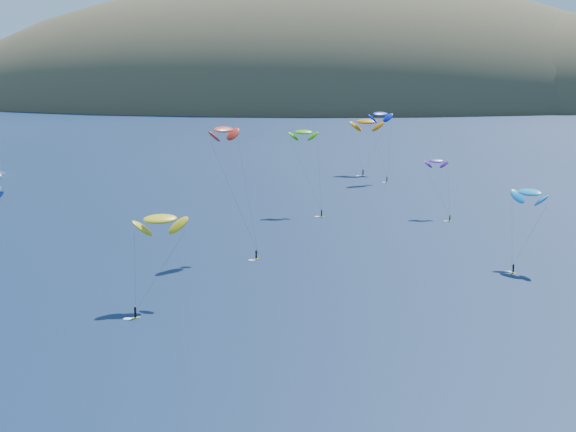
{
  "coord_description": "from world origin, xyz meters",
  "views": [
    {
      "loc": [
        2.58,
        -79.62,
        43.04
      ],
      "look_at": [
        1.04,
        80.0,
        9.0
      ],
      "focal_mm": 50.0,
      "sensor_mm": 36.0,
      "label": 1
    }
  ],
  "objects": [
    {
      "name": "kitesurfer_6",
      "position": [
        38.76,
        124.78,
        13.95
      ],
      "size": [
        6.03,
        10.06,
        15.68
      ],
      "rotation": [
        0.0,
        0.0,
        -0.01
      ],
      "color": "gold",
      "rests_on": "ground"
    },
    {
      "name": "kitesurfer_3",
      "position": [
        4.6,
        130.05,
        20.77
      ],
      "size": [
        9.23,
        11.08,
        22.88
      ],
      "rotation": [
        0.0,
        0.0,
        0.12
      ],
      "color": "gold",
      "rests_on": "ground"
    },
    {
      "name": "island",
      "position": [
        39.4,
        562.36,
        -10.74
      ],
      "size": [
        730.0,
        300.0,
        210.0
      ],
      "color": "#3D3526",
      "rests_on": "ground"
    },
    {
      "name": "kitesurfer_5",
      "position": [
        48.83,
        76.37,
        14.62
      ],
      "size": [
        8.78,
        11.56,
        16.9
      ],
      "rotation": [
        0.0,
        0.0,
        -0.89
      ],
      "color": "gold",
      "rests_on": "ground"
    },
    {
      "name": "kitesurfer_11",
      "position": [
        26.99,
        195.29,
        17.55
      ],
      "size": [
        11.27,
        11.06,
        20.68
      ],
      "rotation": [
        0.0,
        0.0,
        -0.03
      ],
      "color": "gold",
      "rests_on": "ground"
    },
    {
      "name": "kitesurfer_9",
      "position": [
        -12.33,
        86.05,
        25.91
      ],
      "size": [
        11.49,
        11.47,
        28.2
      ],
      "rotation": [
        0.0,
        0.0,
        0.86
      ],
      "color": "gold",
      "rests_on": "ground"
    },
    {
      "name": "kitesurfer_2",
      "position": [
        -20.34,
        52.49,
        14.29
      ],
      "size": [
        9.85,
        13.63,
        16.82
      ],
      "rotation": [
        0.0,
        0.0,
        0.38
      ],
      "color": "gold",
      "rests_on": "ground"
    },
    {
      "name": "kitesurfer_4",
      "position": [
        29.84,
        179.23,
        21.44
      ],
      "size": [
        9.81,
        9.31,
        23.98
      ],
      "rotation": [
        0.0,
        0.0,
        0.56
      ],
      "color": "gold",
      "rests_on": "ground"
    }
  ]
}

